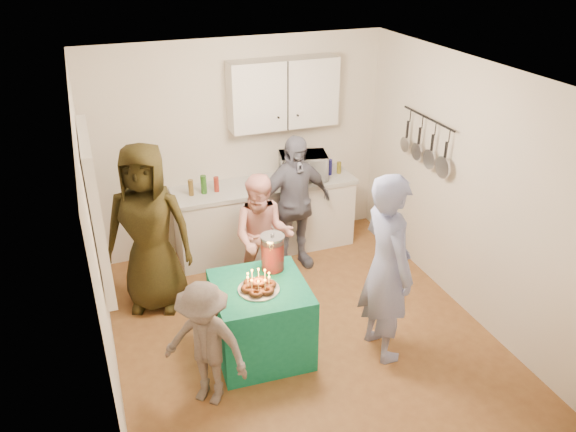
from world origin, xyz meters
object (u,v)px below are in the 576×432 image
object	(u,v)px
counter	(265,219)
woman_back_left	(149,229)
party_table	(261,319)
child_near_left	(205,345)
punch_jar	(273,253)
woman_back_center	(263,236)
microwave	(303,166)
woman_back_right	(294,204)
man_birthday	(387,268)

from	to	relation	value
counter	woman_back_left	size ratio (longest dim) A/B	1.19
party_table	child_near_left	bearing A→B (deg)	-145.42
counter	woman_back_left	distance (m)	1.72
child_near_left	woman_back_left	bearing A→B (deg)	138.54
party_table	punch_jar	world-z (taller)	punch_jar
punch_jar	woman_back_center	size ratio (longest dim) A/B	0.24
microwave	punch_jar	xyz separation A→B (m)	(-0.96, -1.62, -0.14)
punch_jar	woman_back_right	xyz separation A→B (m)	(0.65, 1.14, -0.11)
microwave	woman_back_center	xyz separation A→B (m)	(-0.82, -0.89, -0.36)
woman_back_center	woman_back_left	bearing A→B (deg)	-165.87
man_birthday	party_table	bearing A→B (deg)	69.90
punch_jar	child_near_left	bearing A→B (deg)	-141.27
microwave	party_table	bearing A→B (deg)	-108.44
man_birthday	woman_back_left	world-z (taller)	man_birthday
counter	microwave	bearing A→B (deg)	0.00
man_birthday	woman_back_left	distance (m)	2.44
party_table	woman_back_center	distance (m)	1.08
man_birthday	woman_back_center	bearing A→B (deg)	27.66
party_table	punch_jar	size ratio (longest dim) A/B	2.50
punch_jar	woman_back_left	bearing A→B (deg)	138.18
woman_back_left	woman_back_right	distance (m)	1.69
counter	woman_back_right	distance (m)	0.65
woman_back_right	child_near_left	xyz separation A→B (m)	(-1.47, -1.80, -0.23)
counter	woman_back_center	size ratio (longest dim) A/B	1.56
party_table	counter	bearing A→B (deg)	70.36
counter	woman_back_right	xyz separation A→B (m)	(0.19, -0.48, 0.39)
party_table	woman_back_right	world-z (taller)	woman_back_right
microwave	punch_jar	size ratio (longest dim) A/B	1.67
microwave	party_table	xyz separation A→B (m)	(-1.16, -1.86, -0.69)
punch_jar	woman_back_right	size ratio (longest dim) A/B	0.21
counter	woman_back_center	bearing A→B (deg)	-109.68
counter	party_table	bearing A→B (deg)	-109.64
party_table	man_birthday	world-z (taller)	man_birthday
microwave	woman_back_left	xyz separation A→B (m)	(-1.98, -0.70, -0.15)
man_birthday	woman_back_right	bearing A→B (deg)	6.02
man_birthday	woman_back_right	size ratio (longest dim) A/B	1.12
microwave	party_table	distance (m)	2.30
party_table	woman_back_right	size ratio (longest dim) A/B	0.52
counter	woman_back_center	distance (m)	0.99
punch_jar	woman_back_center	xyz separation A→B (m)	(0.14, 0.73, -0.23)
punch_jar	man_birthday	distance (m)	1.07
microwave	party_table	world-z (taller)	microwave
woman_back_center	child_near_left	distance (m)	1.70
party_table	woman_back_right	bearing A→B (deg)	58.11
punch_jar	party_table	bearing A→B (deg)	-131.23
punch_jar	woman_back_right	world-z (taller)	woman_back_right
woman_back_left	child_near_left	size ratio (longest dim) A/B	1.56
counter	punch_jar	distance (m)	1.76
party_table	woman_back_left	bearing A→B (deg)	125.44
punch_jar	woman_back_left	distance (m)	1.38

